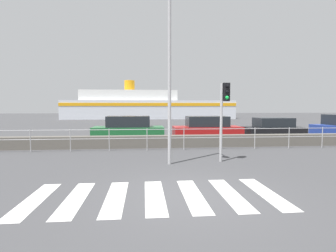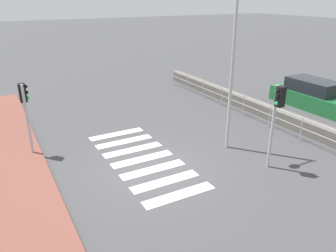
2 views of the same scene
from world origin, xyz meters
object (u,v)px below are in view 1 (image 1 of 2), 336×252
object	(u,v)px
traffic_light_far	(224,104)
parked_car_green	(128,130)
parked_car_black	(273,129)
ferry_boat	(145,107)
parked_car_red	(207,129)
streetlamp	(170,44)

from	to	relation	value
traffic_light_far	parked_car_green	world-z (taller)	traffic_light_far
parked_car_black	ferry_boat	bearing A→B (deg)	105.15
parked_car_red	parked_car_green	bearing A→B (deg)	180.00
parked_car_green	parked_car_red	world-z (taller)	parked_car_green
streetlamp	parked_car_black	bearing A→B (deg)	44.24
ferry_boat	parked_car_red	xyz separation A→B (m)	(3.77, -30.50, -1.47)
parked_car_red	parked_car_black	bearing A→B (deg)	0.00
streetlamp	parked_car_red	world-z (taller)	streetlamp
streetlamp	parked_car_red	bearing A→B (deg)	66.98
streetlamp	parked_car_black	size ratio (longest dim) A/B	1.83
traffic_light_far	ferry_boat	distance (m)	37.61
parked_car_red	ferry_boat	bearing A→B (deg)	97.04
traffic_light_far	parked_car_black	distance (m)	9.10
streetlamp	parked_car_red	distance (m)	8.88
parked_car_red	parked_car_black	world-z (taller)	parked_car_red
ferry_boat	parked_car_red	size ratio (longest dim) A/B	6.68
streetlamp	ferry_boat	xyz separation A→B (m)	(-0.60, 37.96, -2.15)
ferry_boat	parked_car_red	distance (m)	30.76
traffic_light_far	ferry_boat	size ratio (longest dim) A/B	0.10
ferry_boat	parked_car_black	distance (m)	31.63
traffic_light_far	parked_car_black	size ratio (longest dim) A/B	0.78
traffic_light_far	parked_car_red	size ratio (longest dim) A/B	0.68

